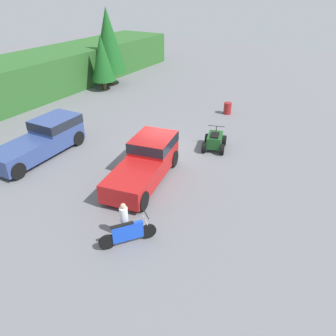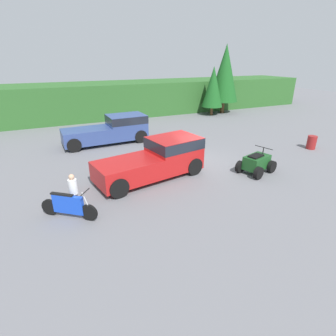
{
  "view_description": "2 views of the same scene",
  "coord_description": "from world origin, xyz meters",
  "px_view_note": "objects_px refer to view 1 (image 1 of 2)",
  "views": [
    {
      "loc": [
        -15.04,
        -8.84,
        9.01
      ],
      "look_at": [
        -2.92,
        -1.87,
        0.95
      ],
      "focal_mm": 35.0,
      "sensor_mm": 36.0,
      "label": 1
    },
    {
      "loc": [
        -7.59,
        -11.93,
        5.62
      ],
      "look_at": [
        -2.92,
        -1.87,
        0.95
      ],
      "focal_mm": 28.0,
      "sensor_mm": 36.0,
      "label": 2
    }
  ],
  "objects_px": {
    "pickup_truck_red": "(147,160)",
    "rider_person": "(124,219)",
    "steel_barrel": "(228,108)",
    "dirt_bike": "(128,233)",
    "pickup_truck_second": "(44,137)",
    "quad_atv": "(215,141)"
  },
  "relations": [
    {
      "from": "pickup_truck_red",
      "to": "rider_person",
      "type": "distance_m",
      "value": 4.63
    },
    {
      "from": "rider_person",
      "to": "steel_barrel",
      "type": "distance_m",
      "value": 15.31
    },
    {
      "from": "dirt_bike",
      "to": "rider_person",
      "type": "bearing_deg",
      "value": 90.37
    },
    {
      "from": "dirt_bike",
      "to": "pickup_truck_second",
      "type": "bearing_deg",
      "value": 104.26
    },
    {
      "from": "pickup_truck_red",
      "to": "steel_barrel",
      "type": "bearing_deg",
      "value": -11.35
    },
    {
      "from": "dirt_bike",
      "to": "steel_barrel",
      "type": "height_order",
      "value": "dirt_bike"
    },
    {
      "from": "steel_barrel",
      "to": "rider_person",
      "type": "bearing_deg",
      "value": -174.43
    },
    {
      "from": "pickup_truck_second",
      "to": "dirt_bike",
      "type": "relative_size",
      "value": 3.09
    },
    {
      "from": "quad_atv",
      "to": "steel_barrel",
      "type": "distance_m",
      "value": 6.28
    },
    {
      "from": "dirt_bike",
      "to": "rider_person",
      "type": "distance_m",
      "value": 0.58
    },
    {
      "from": "pickup_truck_red",
      "to": "quad_atv",
      "type": "xyz_separation_m",
      "value": [
        4.84,
        -1.75,
        -0.49
      ]
    },
    {
      "from": "dirt_bike",
      "to": "steel_barrel",
      "type": "relative_size",
      "value": 2.14
    },
    {
      "from": "rider_person",
      "to": "quad_atv",
      "type": "bearing_deg",
      "value": 27.09
    },
    {
      "from": "pickup_truck_red",
      "to": "rider_person",
      "type": "bearing_deg",
      "value": -167.9
    },
    {
      "from": "pickup_truck_red",
      "to": "steel_barrel",
      "type": "height_order",
      "value": "pickup_truck_red"
    },
    {
      "from": "dirt_bike",
      "to": "rider_person",
      "type": "height_order",
      "value": "rider_person"
    },
    {
      "from": "pickup_truck_red",
      "to": "steel_barrel",
      "type": "xyz_separation_m",
      "value": [
        10.94,
        -0.26,
        -0.57
      ]
    },
    {
      "from": "pickup_truck_red",
      "to": "quad_atv",
      "type": "distance_m",
      "value": 5.17
    },
    {
      "from": "pickup_truck_second",
      "to": "pickup_truck_red",
      "type": "bearing_deg",
      "value": -86.16
    },
    {
      "from": "dirt_bike",
      "to": "quad_atv",
      "type": "height_order",
      "value": "quad_atv"
    },
    {
      "from": "dirt_bike",
      "to": "steel_barrel",
      "type": "distance_m",
      "value": 15.61
    },
    {
      "from": "dirt_bike",
      "to": "quad_atv",
      "type": "bearing_deg",
      "value": 40.28
    }
  ]
}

